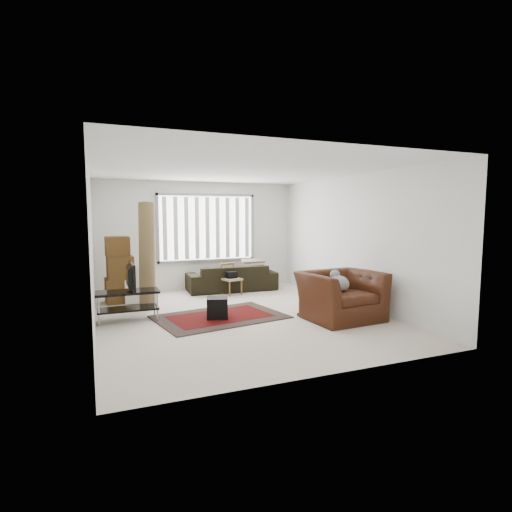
# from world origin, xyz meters

# --- Properties ---
(room) EXTENTS (6.00, 6.02, 2.71)m
(room) POSITION_xyz_m (0.03, 0.51, 1.76)
(room) COLOR beige
(room) RESTS_ON ground
(persian_rug) EXTENTS (2.50, 1.88, 0.02)m
(persian_rug) POSITION_xyz_m (-0.36, 0.03, 0.01)
(persian_rug) COLOR black
(persian_rug) RESTS_ON ground
(tv_stand) EXTENTS (1.08, 0.49, 0.54)m
(tv_stand) POSITION_xyz_m (-1.95, 0.43, 0.39)
(tv_stand) COLOR black
(tv_stand) RESTS_ON ground
(tv) EXTENTS (0.11, 0.88, 0.50)m
(tv) POSITION_xyz_m (-1.95, 0.43, 0.79)
(tv) COLOR black
(tv) RESTS_ON tv_stand
(subwoofer) EXTENTS (0.47, 0.47, 0.37)m
(subwoofer) POSITION_xyz_m (-0.43, -0.04, 0.21)
(subwoofer) COLOR black
(subwoofer) RESTS_ON persian_rug
(moving_boxes) EXTENTS (0.61, 0.56, 1.42)m
(moving_boxes) POSITION_xyz_m (-1.99, 2.06, 0.66)
(moving_boxes) COLOR #553A1B
(moving_boxes) RESTS_ON ground
(white_flatpack) EXTENTS (0.62, 0.29, 0.77)m
(white_flatpack) POSITION_xyz_m (-1.60, 1.80, 0.38)
(white_flatpack) COLOR silver
(white_flatpack) RESTS_ON ground
(rolled_rug) EXTENTS (0.44, 0.75, 2.15)m
(rolled_rug) POSITION_xyz_m (-1.48, 1.39, 1.07)
(rolled_rug) COLOR brown
(rolled_rug) RESTS_ON ground
(sofa) EXTENTS (2.24, 1.06, 0.84)m
(sofa) POSITION_xyz_m (0.68, 2.45, 0.42)
(sofa) COLOR black
(sofa) RESTS_ON ground
(side_chair) EXTENTS (0.48, 0.48, 0.74)m
(side_chair) POSITION_xyz_m (0.51, 1.96, 0.41)
(side_chair) COLOR #8F7F5D
(side_chair) RESTS_ON ground
(armchair) EXTENTS (1.41, 1.26, 0.99)m
(armchair) POSITION_xyz_m (1.64, -0.90, 0.50)
(armchair) COLOR #3E1A0C
(armchair) RESTS_ON ground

